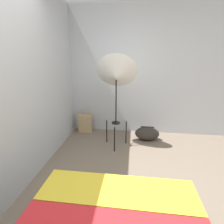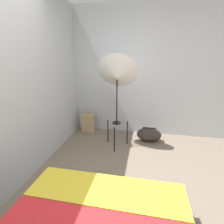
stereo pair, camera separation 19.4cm
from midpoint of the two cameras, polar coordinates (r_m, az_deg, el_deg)
The scene contains 5 objects.
wall_back at distance 3.71m, azimuth 8.21°, elevation 12.61°, with size 8.00×0.05×2.60m.
wall_side_left at distance 2.75m, azimuth -21.16°, elevation 9.91°, with size 0.05×8.00×2.60m.
photo_umbrella at distance 2.99m, azimuth 3.55°, elevation 11.84°, with size 0.70×0.55×1.67m.
tote_bag at distance 3.92m, azimuth -6.38°, elevation -3.45°, with size 0.29×0.13×0.56m.
duffel_bag at distance 3.59m, azimuth 13.52°, elevation -7.18°, with size 0.48×0.28×0.28m.
Camera 2 is at (0.31, -1.30, 1.62)m, focal length 28.00 mm.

